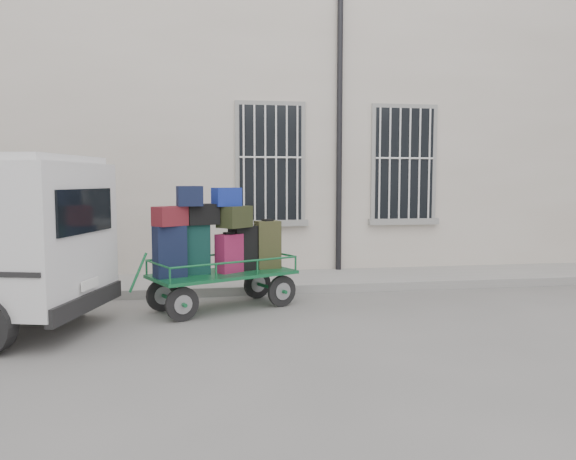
% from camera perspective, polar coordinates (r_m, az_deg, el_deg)
% --- Properties ---
extents(ground, '(80.00, 80.00, 0.00)m').
position_cam_1_polar(ground, '(8.26, 3.73, -8.36)').
color(ground, '#62615D').
rests_on(ground, ground).
extents(building, '(24.00, 5.15, 6.00)m').
position_cam_1_polar(building, '(13.49, -1.49, 9.66)').
color(building, '#BCB2A1').
rests_on(building, ground).
extents(sidewalk, '(24.00, 1.70, 0.15)m').
position_cam_1_polar(sidewalk, '(10.36, 1.00, -5.18)').
color(sidewalk, gray).
rests_on(sidewalk, ground).
extents(luggage_cart, '(2.46, 1.75, 1.84)m').
position_cam_1_polar(luggage_cart, '(8.36, -7.16, -1.88)').
color(luggage_cart, black).
rests_on(luggage_cart, ground).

